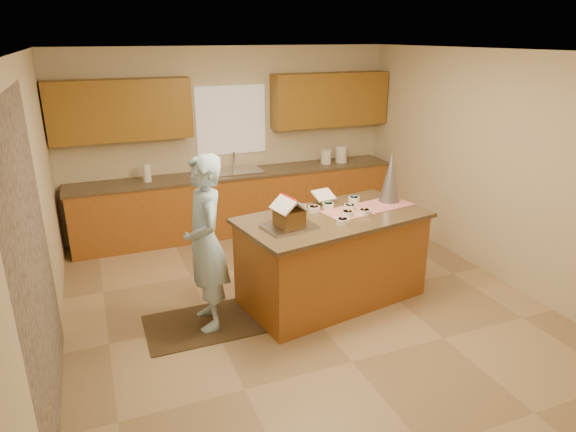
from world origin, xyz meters
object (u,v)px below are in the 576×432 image
(island_base, at_px, (332,260))
(tinsel_tree, at_px, (391,177))
(gingerbread_house, at_px, (289,215))
(boy, at_px, (206,244))

(island_base, relative_size, tinsel_tree, 3.27)
(island_base, height_order, gingerbread_house, gingerbread_house)
(island_base, bearing_deg, boy, 170.83)
(island_base, xyz_separation_m, boy, (-1.41, -0.02, 0.43))
(boy, relative_size, gingerbread_house, 5.09)
(boy, xyz_separation_m, gingerbread_house, (0.83, -0.14, 0.24))
(gingerbread_house, bearing_deg, boy, 170.60)
(tinsel_tree, xyz_separation_m, boy, (-2.24, -0.22, -0.39))
(island_base, xyz_separation_m, tinsel_tree, (0.83, 0.20, 0.82))
(boy, bearing_deg, island_base, 91.94)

